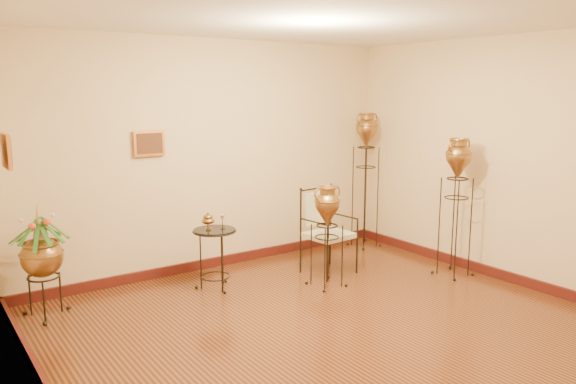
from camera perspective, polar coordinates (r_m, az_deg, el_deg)
ground at (r=5.29m, az=6.04°, el=-14.20°), size 5.00×5.00×0.00m
room_shell at (r=4.84m, az=6.31°, el=4.83°), size 5.02×5.02×2.81m
amphora_tall at (r=7.93m, az=7.88°, el=1.37°), size 0.43×0.43×1.91m
amphora_mid at (r=6.90m, az=16.69°, el=-1.40°), size 0.45×0.45×1.67m
amphora_short at (r=6.32m, az=3.97°, el=-4.46°), size 0.46×0.46×1.17m
planter_urn at (r=5.92m, az=-23.77°, el=-5.60°), size 0.83×0.83×1.17m
armchair at (r=6.78m, az=4.18°, el=-4.02°), size 0.63×0.59×1.03m
side_table at (r=6.33m, az=-7.44°, el=-6.64°), size 0.59×0.59×0.86m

